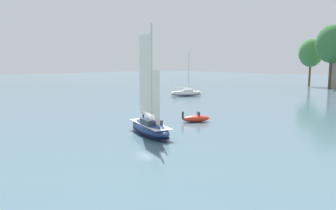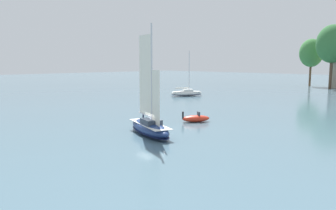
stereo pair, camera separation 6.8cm
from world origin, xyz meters
name	(u,v)px [view 2 (the right image)]	position (x,y,z in m)	size (l,w,h in m)	color
ground_plane	(150,134)	(0.00, 0.00, 0.00)	(400.00, 400.00, 0.00)	slate
tree_shore_left	(311,53)	(-18.45, 90.76, 11.38)	(7.90, 7.90, 16.26)	brown
tree_shore_center	(333,44)	(-9.06, 83.11, 13.82)	(9.59, 9.59, 19.75)	#4C3828
sailboat_main	(150,126)	(0.01, 0.00, 1.01)	(9.51, 5.36, 12.60)	navy
sailboat_moored_mid_channel	(187,93)	(-26.02, 35.17, 0.75)	(5.90, 8.15, 11.10)	white
motor_tender	(196,118)	(-1.49, 9.95, 0.49)	(3.49, 4.15, 1.51)	red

